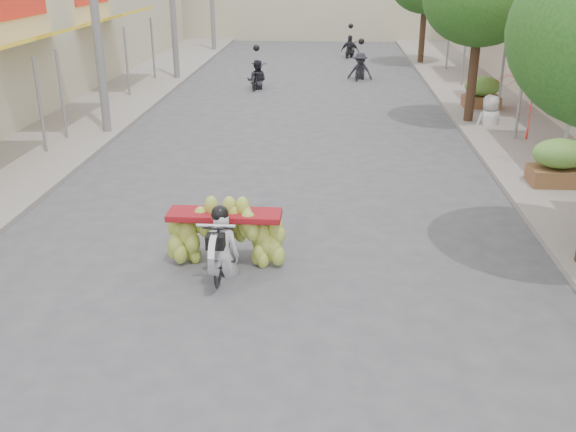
# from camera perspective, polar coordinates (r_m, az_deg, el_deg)

# --- Properties ---
(ground) EXTENTS (120.00, 120.00, 0.00)m
(ground) POSITION_cam_1_polar(r_m,az_deg,el_deg) (7.76, -5.53, -16.68)
(ground) COLOR #4D4C51
(ground) RESTS_ON ground
(sidewalk_left) EXTENTS (4.00, 60.00, 0.12)m
(sidewalk_left) POSITION_cam_1_polar(r_m,az_deg,el_deg) (22.99, -17.15, 9.04)
(sidewalk_left) COLOR gray
(sidewalk_left) RESTS_ON ground
(sidewalk_right) EXTENTS (4.00, 60.00, 0.12)m
(sidewalk_right) POSITION_cam_1_polar(r_m,az_deg,el_deg) (22.29, 19.26, 8.41)
(sidewalk_right) COLOR gray
(sidewalk_right) RESTS_ON ground
(produce_crate_mid) EXTENTS (1.20, 0.88, 1.16)m
(produce_crate_mid) POSITION_cam_1_polar(r_m,az_deg,el_deg) (15.42, 23.00, 4.71)
(produce_crate_mid) COLOR brown
(produce_crate_mid) RESTS_ON ground
(produce_crate_far) EXTENTS (1.20, 0.88, 1.16)m
(produce_crate_far) POSITION_cam_1_polar(r_m,az_deg,el_deg) (22.92, 16.89, 10.71)
(produce_crate_far) COLOR brown
(produce_crate_far) RESTS_ON ground
(banana_motorbike) EXTENTS (2.20, 1.86, 2.01)m
(banana_motorbike) POSITION_cam_1_polar(r_m,az_deg,el_deg) (10.55, -5.81, -1.37)
(banana_motorbike) COLOR black
(banana_motorbike) RESTS_ON ground
(market_umbrella) EXTENTS (2.28, 2.28, 1.69)m
(market_umbrella) POSITION_cam_1_polar(r_m,az_deg,el_deg) (16.24, 21.22, 12.08)
(market_umbrella) COLOR #B32017
(market_umbrella) RESTS_ON ground
(pedestrian) EXTENTS (1.00, 0.74, 1.81)m
(pedestrian) POSITION_cam_1_polar(r_m,az_deg,el_deg) (20.45, 17.67, 10.24)
(pedestrian) COLOR silver
(pedestrian) RESTS_ON ground
(bg_motorbike_a) EXTENTS (0.83, 1.69, 1.95)m
(bg_motorbike_a) POSITION_cam_1_polar(r_m,az_deg,el_deg) (25.84, -2.80, 12.85)
(bg_motorbike_a) COLOR black
(bg_motorbike_a) RESTS_ON ground
(bg_motorbike_b) EXTENTS (1.16, 1.79, 1.95)m
(bg_motorbike_b) POSITION_cam_1_polar(r_m,az_deg,el_deg) (28.01, 6.47, 13.67)
(bg_motorbike_b) COLOR black
(bg_motorbike_b) RESTS_ON ground
(bg_motorbike_c) EXTENTS (1.09, 1.52, 1.95)m
(bg_motorbike_c) POSITION_cam_1_polar(r_m,az_deg,el_deg) (34.41, 5.56, 15.23)
(bg_motorbike_c) COLOR black
(bg_motorbike_c) RESTS_ON ground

